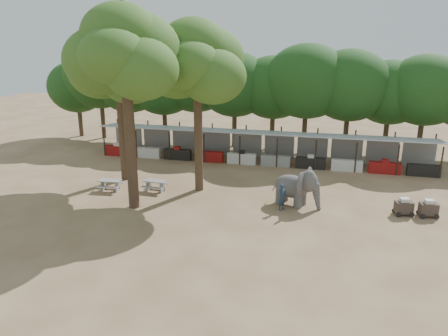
% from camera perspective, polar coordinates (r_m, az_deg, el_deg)
% --- Properties ---
extents(ground, '(100.00, 100.00, 0.00)m').
position_cam_1_polar(ground, '(24.11, -0.48, -8.09)').
color(ground, brown).
rests_on(ground, ground).
extents(vendor_stalls, '(28.00, 2.99, 2.80)m').
position_cam_1_polar(vendor_stalls, '(36.57, 4.79, 2.58)').
color(vendor_stalls, '#A6A7AE').
rests_on(vendor_stalls, ground).
extents(yard_tree_left, '(7.10, 6.90, 11.02)m').
position_cam_1_polar(yard_tree_left, '(31.92, -13.74, 12.86)').
color(yard_tree_left, '#332316').
rests_on(yard_tree_left, ground).
extents(yard_tree_center, '(7.10, 6.90, 12.04)m').
position_cam_1_polar(yard_tree_center, '(26.06, -12.93, 14.34)').
color(yard_tree_center, '#332316').
rests_on(yard_tree_center, ground).
extents(yard_tree_back, '(7.10, 6.90, 11.36)m').
position_cam_1_polar(yard_tree_back, '(28.71, -3.69, 13.58)').
color(yard_tree_back, '#332316').
rests_on(yard_tree_back, ground).
extents(backdrop_trees, '(46.46, 5.95, 8.33)m').
position_cam_1_polar(backdrop_trees, '(40.82, 6.09, 10.23)').
color(backdrop_trees, '#332316').
rests_on(backdrop_trees, ground).
extents(elephant, '(3.26, 2.44, 2.42)m').
position_cam_1_polar(elephant, '(27.44, 9.51, -2.44)').
color(elephant, '#454242').
rests_on(elephant, ground).
extents(handler, '(0.65, 0.72, 1.67)m').
position_cam_1_polar(handler, '(26.68, 7.61, -3.78)').
color(handler, '#26384C').
rests_on(handler, ground).
extents(picnic_table_near, '(1.64, 1.50, 0.75)m').
position_cam_1_polar(picnic_table_near, '(30.84, -14.65, -2.00)').
color(picnic_table_near, gray).
rests_on(picnic_table_near, ground).
extents(picnic_table_far, '(1.60, 1.46, 0.76)m').
position_cam_1_polar(picnic_table_far, '(30.11, -8.95, -2.09)').
color(picnic_table_far, gray).
rests_on(picnic_table_far, ground).
extents(cart_front, '(1.20, 0.89, 1.07)m').
position_cam_1_polar(cart_front, '(28.21, 25.14, -4.80)').
color(cart_front, '#332822').
rests_on(cart_front, ground).
extents(cart_back, '(1.23, 0.96, 1.06)m').
position_cam_1_polar(cart_back, '(27.92, 22.43, -4.70)').
color(cart_back, '#332822').
rests_on(cart_back, ground).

